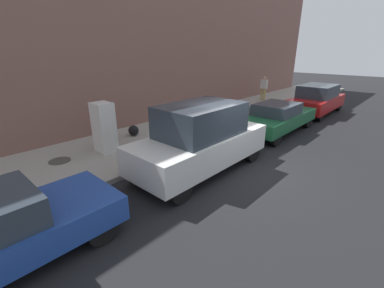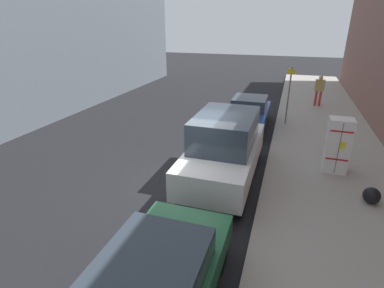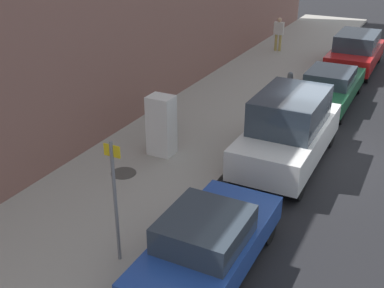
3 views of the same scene
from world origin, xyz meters
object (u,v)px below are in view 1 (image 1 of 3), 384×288
Objects in this scene: fire_hydrant at (249,114)px; parked_suv_red at (317,99)px; pedestrian_standing_near at (264,86)px; discarded_refrigerator at (104,127)px; parked_van_white at (201,139)px; parked_sedan_green at (278,117)px; trash_bag at (134,130)px.

fire_hydrant is 0.18× the size of parked_suv_red.
discarded_refrigerator is at bearing 153.85° from pedestrian_standing_near.
parked_suv_red is (-0.00, 10.78, -0.19)m from parked_van_white.
discarded_refrigerator is at bearing -116.35° from parked_sedan_green.
trash_bag is 0.09× the size of parked_suv_red.
pedestrian_standing_near reaches higher than fire_hydrant.
fire_hydrant is at bearing 105.96° from parked_van_white.
parked_van_white is at bearing -90.00° from parked_suv_red.
fire_hydrant is (1.75, 7.13, -0.47)m from discarded_refrigerator.
parked_van_white reaches higher than trash_bag.
pedestrian_standing_near is 7.62m from parked_sedan_green.
pedestrian_standing_near is at bearing 89.72° from trash_bag.
fire_hydrant reaches higher than trash_bag.
parked_sedan_green is 1.00× the size of parked_suv_red.
parked_van_white is at bearing -90.00° from parked_sedan_green.
pedestrian_standing_near reaches higher than parked_suv_red.
trash_bag is (-2.53, -5.37, -0.20)m from fire_hydrant.
parked_suv_red is at bearing 71.82° from fire_hydrant.
parked_suv_red is (4.17, 10.39, 0.49)m from trash_bag.
discarded_refrigerator is 3.99× the size of trash_bag.
parked_sedan_green is at bearing -90.00° from parked_suv_red.
fire_hydrant is at bearing 172.67° from pedestrian_standing_near.
discarded_refrigerator reaches higher than trash_bag.
pedestrian_standing_near reaches higher than trash_bag.
parked_van_white is 1.00× the size of parked_suv_red.
parked_sedan_green is at bearing 63.65° from discarded_refrigerator.
trash_bag is 6.61m from parked_sedan_green.
pedestrian_standing_near is 0.36× the size of parked_sedan_green.
discarded_refrigerator reaches higher than fire_hydrant.
fire_hydrant is 0.18× the size of parked_sedan_green.
discarded_refrigerator is 7.67m from parked_sedan_green.
parked_sedan_green is at bearing 90.00° from parked_van_white.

